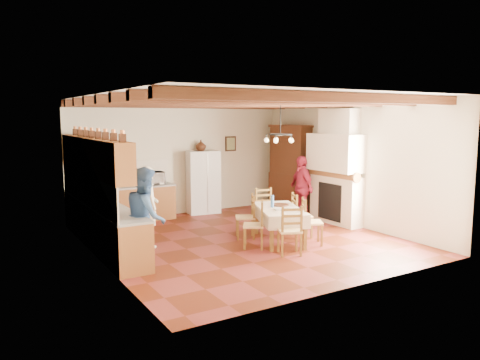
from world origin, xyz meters
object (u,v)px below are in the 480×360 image
at_px(chair_left_far, 245,216).
at_px(chair_end_near, 290,230).
at_px(chair_right_near, 312,221).
at_px(chair_end_far, 266,209).
at_px(chair_left_near, 253,224).
at_px(person_woman_red, 301,188).
at_px(person_woman_blue, 146,216).
at_px(microwave, 152,178).
at_px(hutch, 291,168).
at_px(person_man, 149,206).
at_px(dining_table, 279,212).
at_px(chair_right_far, 302,215).
at_px(refrigerator, 202,182).

distance_m(chair_left_far, chair_end_near, 1.45).
relative_size(chair_right_near, chair_end_far, 1.00).
relative_size(chair_left_near, chair_left_far, 1.00).
distance_m(chair_end_near, person_woman_red, 3.12).
relative_size(person_woman_blue, microwave, 3.02).
height_order(hutch, chair_left_far, hutch).
bearing_deg(person_man, person_woman_blue, 164.35).
bearing_deg(dining_table, chair_left_far, 129.70).
xyz_separation_m(dining_table, microwave, (-1.50, 3.43, 0.43)).
xyz_separation_m(chair_end_near, person_woman_blue, (-2.55, 0.82, 0.39)).
xyz_separation_m(hutch, microwave, (-3.66, 0.98, -0.13)).
distance_m(chair_end_far, person_woman_red, 1.45).
distance_m(chair_right_far, microwave, 4.04).
bearing_deg(person_woman_blue, chair_right_near, -80.26).
height_order(hutch, dining_table, hutch).
bearing_deg(chair_right_near, person_woman_blue, 111.44).
bearing_deg(dining_table, chair_left_near, -169.07).
distance_m(hutch, chair_right_near, 3.51).
bearing_deg(chair_right_far, chair_end_far, 40.17).
xyz_separation_m(chair_right_near, chair_end_near, (-0.82, -0.33, 0.00)).
distance_m(chair_left_far, chair_end_far, 0.94).
height_order(refrigerator, chair_left_far, refrigerator).
bearing_deg(microwave, chair_end_far, -50.11).
bearing_deg(person_woman_blue, chair_left_near, -74.41).
distance_m(chair_left_near, chair_right_far, 1.41).
distance_m(chair_right_near, microwave, 4.45).
height_order(chair_right_far, person_woman_red, person_woman_red).
bearing_deg(person_man, chair_right_far, -100.54).
bearing_deg(person_man, hutch, -66.41).
height_order(refrigerator, chair_right_near, refrigerator).
bearing_deg(chair_end_far, chair_end_near, -97.47).
height_order(chair_end_far, microwave, microwave).
bearing_deg(microwave, hutch, -12.78).
bearing_deg(refrigerator, dining_table, -81.90).
bearing_deg(person_woman_blue, chair_left_far, -57.56).
bearing_deg(person_woman_red, chair_left_far, -61.22).
bearing_deg(person_woman_red, chair_end_near, -34.61).
xyz_separation_m(hutch, person_man, (-4.63, -1.40, -0.37)).
height_order(chair_end_near, person_woman_blue, person_woman_blue).
relative_size(chair_right_far, chair_end_near, 1.00).
bearing_deg(chair_end_near, chair_left_near, -40.89).
xyz_separation_m(dining_table, chair_end_far, (0.35, 1.02, -0.15)).
xyz_separation_m(refrigerator, chair_right_near, (0.49, -4.08, -0.37)).
bearing_deg(chair_left_far, person_woman_red, 138.22).
bearing_deg(person_man, dining_table, -106.09).
distance_m(person_man, person_woman_blue, 1.19).
bearing_deg(chair_right_near, person_man, 91.20).
bearing_deg(chair_left_far, person_man, -75.85).
relative_size(chair_left_near, person_man, 0.59).
height_order(chair_left_far, chair_end_near, same).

